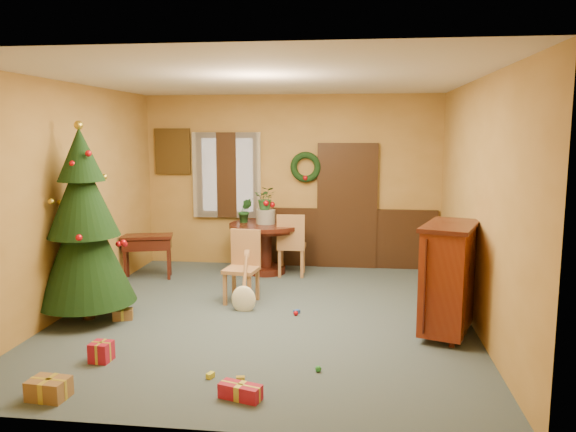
% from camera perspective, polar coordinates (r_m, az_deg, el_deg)
% --- Properties ---
extents(room_envelope, '(5.50, 5.50, 5.50)m').
position_cam_1_polar(room_envelope, '(9.50, 1.54, 1.49)').
color(room_envelope, '#33424A').
rests_on(room_envelope, ground).
extents(dining_table, '(1.19, 1.19, 0.82)m').
position_cam_1_polar(dining_table, '(9.11, -2.26, -2.29)').
color(dining_table, black).
rests_on(dining_table, floor).
extents(urn, '(0.31, 0.31, 0.23)m').
position_cam_1_polar(urn, '(9.05, -2.27, -0.06)').
color(urn, slate).
rests_on(urn, dining_table).
extents(centerpiece_plant, '(0.33, 0.29, 0.37)m').
position_cam_1_polar(centerpiece_plant, '(9.01, -2.28, 1.82)').
color(centerpiece_plant, '#1E4C23').
rests_on(centerpiece_plant, urn).
extents(chair_near, '(0.48, 0.48, 0.97)m').
position_cam_1_polar(chair_near, '(7.63, -4.58, -4.84)').
color(chair_near, '#98643C').
rests_on(chair_near, floor).
extents(chair_far, '(0.45, 0.45, 1.01)m').
position_cam_1_polar(chair_far, '(8.89, 0.34, -2.75)').
color(chair_far, '#98643C').
rests_on(chair_far, floor).
extents(guitar, '(0.34, 0.50, 0.73)m').
position_cam_1_polar(guitar, '(7.24, -4.55, -6.77)').
color(guitar, '#F1EDC9').
rests_on(guitar, floor).
extents(plant_stand, '(0.31, 0.31, 0.80)m').
position_cam_1_polar(plant_stand, '(9.26, -4.35, -2.58)').
color(plant_stand, black).
rests_on(plant_stand, floor).
extents(stand_plant, '(0.26, 0.22, 0.41)m').
position_cam_1_polar(stand_plant, '(9.18, -4.38, 0.52)').
color(stand_plant, '#19471E').
rests_on(stand_plant, plant_stand).
extents(christmas_tree, '(1.17, 1.17, 2.41)m').
position_cam_1_polar(christmas_tree, '(7.19, -20.01, -1.07)').
color(christmas_tree, '#382111').
rests_on(christmas_tree, floor).
extents(writing_desk, '(0.85, 0.57, 0.69)m').
position_cam_1_polar(writing_desk, '(9.05, -14.11, -2.96)').
color(writing_desk, black).
rests_on(writing_desk, floor).
extents(sideboard, '(0.82, 1.11, 1.28)m').
position_cam_1_polar(sideboard, '(6.59, 15.99, -5.85)').
color(sideboard, '#571309').
rests_on(sideboard, floor).
extents(gift_a, '(0.35, 0.27, 0.18)m').
position_cam_1_polar(gift_a, '(5.48, -23.13, -15.83)').
color(gift_a, brown).
rests_on(gift_a, floor).
extents(gift_b, '(0.21, 0.21, 0.20)m').
position_cam_1_polar(gift_b, '(6.09, -18.44, -12.95)').
color(gift_b, '#A3152C').
rests_on(gift_b, floor).
extents(gift_c, '(0.27, 0.23, 0.13)m').
position_cam_1_polar(gift_c, '(7.28, -16.43, -9.56)').
color(gift_c, brown).
rests_on(gift_c, floor).
extents(gift_d, '(0.40, 0.25, 0.13)m').
position_cam_1_polar(gift_d, '(5.09, -4.86, -17.34)').
color(gift_d, '#A3152C').
rests_on(gift_d, floor).
extents(toy_a, '(0.09, 0.09, 0.05)m').
position_cam_1_polar(toy_a, '(7.21, 0.89, -9.71)').
color(toy_a, '#24449D').
rests_on(toy_a, floor).
extents(toy_b, '(0.06, 0.06, 0.06)m').
position_cam_1_polar(toy_b, '(5.59, 3.09, -15.25)').
color(toy_b, '#227D30').
rests_on(toy_b, floor).
extents(toy_c, '(0.08, 0.09, 0.05)m').
position_cam_1_polar(toy_c, '(5.51, -7.89, -15.75)').
color(toy_c, gold).
rests_on(toy_c, floor).
extents(toy_d, '(0.06, 0.06, 0.06)m').
position_cam_1_polar(toy_d, '(7.14, 0.80, -9.86)').
color(toy_d, red).
rests_on(toy_d, floor).
extents(toy_e, '(0.09, 0.06, 0.05)m').
position_cam_1_polar(toy_e, '(5.41, -4.85, -16.19)').
color(toy_e, gold).
rests_on(toy_e, floor).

